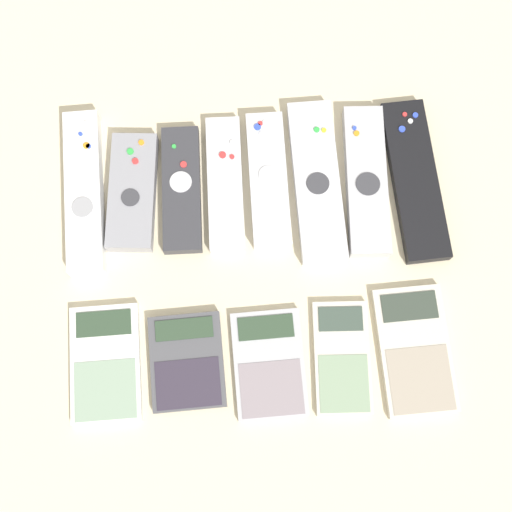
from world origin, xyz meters
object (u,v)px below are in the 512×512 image
Objects in this scene: calculator_4 at (415,350)px; remote_4 at (268,179)px; remote_3 at (225,184)px; remote_0 at (84,192)px; remote_2 at (182,189)px; calculator_1 at (187,362)px; calculator_0 at (106,363)px; remote_6 at (366,181)px; remote_5 at (317,181)px; calculator_2 at (269,364)px; remote_7 at (415,180)px; remote_1 at (132,192)px; calculator_3 at (342,357)px.

remote_4 is at bearing 123.58° from calculator_4.
remote_0 is at bearing -178.48° from remote_3.
calculator_1 is at bearing -89.71° from remote_2.
remote_0 is 1.51× the size of calculator_0.
remote_6 is (0.23, -0.00, 0.00)m from remote_2.
remote_5 is 0.24m from calculator_2.
remote_7 is 1.85× the size of calculator_1.
remote_1 reaches higher than calculator_3.
remote_0 is 0.22m from calculator_0.
remote_5 reaches higher than remote_3.
remote_2 is at bearing 4.85° from remote_1.
remote_5 is (0.23, 0.00, -0.00)m from remote_1.
remote_4 reaches higher than remote_1.
remote_2 reaches higher than calculator_0.
calculator_2 is at bearing -119.29° from remote_6.
remote_4 reaches higher than calculator_0.
calculator_4 is at bearing -99.69° from remote_7.
remote_2 is at bearing 87.76° from calculator_1.
calculator_2 is 0.09m from calculator_3.
calculator_2 is at bearing -6.86° from calculator_1.
calculator_3 is (0.28, -0.01, -0.00)m from calculator_0.
remote_0 reaches higher than calculator_1.
remote_0 reaches higher than remote_6.
remote_0 is 1.62× the size of calculator_2.
calculator_4 is at bearing 4.48° from calculator_3.
remote_0 is at bearing -178.44° from remote_6.
calculator_0 is at bearing -133.71° from remote_4.
remote_4 is at bearing -0.96° from remote_0.
remote_5 is at bearing 4.46° from remote_1.
remote_6 is at bearing 79.41° from calculator_3.
remote_3 is at bearing 98.54° from calculator_2.
remote_0 is 1.56× the size of calculator_3.
calculator_2 is 0.18m from calculator_4.
calculator_0 is (-0.33, -0.21, -0.01)m from remote_6.
remote_7 is at bearing 33.58° from calculator_1.
remote_7 is 0.37m from calculator_1.
calculator_4 is at bearing 0.36° from calculator_2.
calculator_0 and calculator_3 have the same top height.
calculator_0 is (-0.27, -0.22, -0.00)m from remote_5.
calculator_0 is 1.20× the size of calculator_1.
remote_1 is 0.28m from calculator_2.
remote_5 is at bearing -1.53° from remote_3.
remote_4 is 1.12× the size of calculator_4.
remote_7 is (0.36, 0.00, -0.00)m from remote_1.
calculator_2 is at bearing -48.05° from remote_0.
remote_2 is 0.76× the size of remote_7.
remote_0 is 0.98× the size of remote_7.
calculator_0 is at bearing -179.85° from calculator_3.
remote_4 reaches higher than calculator_4.
remote_6 is 0.06m from remote_7.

